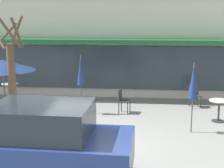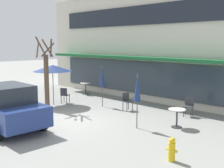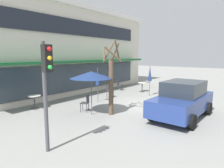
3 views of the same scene
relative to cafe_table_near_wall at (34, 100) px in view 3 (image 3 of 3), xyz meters
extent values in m
plane|color=gray|center=(4.33, -4.94, -0.52)|extent=(80.00, 80.00, 0.00)
cube|color=beige|center=(4.33, 5.06, 2.93)|extent=(18.03, 8.00, 6.89)
cube|color=silver|center=(4.33, 0.94, 6.12)|extent=(18.03, 0.24, 0.44)
cube|color=#19592D|center=(4.33, 0.51, 2.03)|extent=(15.32, 1.10, 0.16)
cube|color=#1E232D|center=(4.33, 1.00, 4.44)|extent=(14.42, 0.10, 1.10)
cube|color=#2D3842|center=(4.33, 1.00, 0.83)|extent=(14.42, 0.10, 1.90)
cylinder|color=#333338|center=(0.00, 0.00, -0.50)|extent=(0.44, 0.44, 0.03)
cylinder|color=#333338|center=(0.00, 0.00, -0.14)|extent=(0.07, 0.07, 0.70)
cylinder|color=silver|center=(0.00, 0.00, 0.23)|extent=(0.70, 0.70, 0.03)
cylinder|color=#333338|center=(8.31, -2.22, -0.50)|extent=(0.44, 0.44, 0.03)
cylinder|color=#333338|center=(8.31, -2.22, -0.14)|extent=(0.07, 0.07, 0.70)
cylinder|color=silver|center=(8.31, -2.22, 0.23)|extent=(0.70, 0.70, 0.03)
cylinder|color=#4C4C51|center=(7.22, -3.43, 0.58)|extent=(0.04, 0.04, 2.20)
cone|color=navy|center=(7.22, -3.43, 1.13)|extent=(0.28, 0.28, 1.10)
cylinder|color=#4C4C51|center=(3.41, -1.70, 0.58)|extent=(0.04, 0.04, 2.20)
cone|color=navy|center=(3.41, -1.70, 1.13)|extent=(0.28, 0.28, 1.10)
cylinder|color=#4C4C51|center=(1.14, -3.28, 0.58)|extent=(0.04, 0.04, 2.20)
cone|color=navy|center=(1.14, -3.28, 1.51)|extent=(2.10, 2.10, 0.35)
cylinder|color=#333338|center=(1.09, -2.53, -0.29)|extent=(0.04, 0.04, 0.45)
cylinder|color=#333338|center=(1.39, -2.38, -0.29)|extent=(0.04, 0.04, 0.45)
cylinder|color=#333338|center=(1.24, -2.84, -0.29)|extent=(0.04, 0.04, 0.45)
cylinder|color=#333338|center=(1.54, -2.68, -0.29)|extent=(0.04, 0.04, 0.45)
cube|color=#333338|center=(1.31, -2.61, -0.05)|extent=(0.54, 0.54, 0.04)
cube|color=#333338|center=(1.40, -2.77, 0.17)|extent=(0.38, 0.22, 0.40)
cylinder|color=#333338|center=(7.98, -0.47, -0.29)|extent=(0.04, 0.04, 0.45)
cylinder|color=#333338|center=(7.65, -0.57, -0.29)|extent=(0.04, 0.04, 0.45)
cylinder|color=#333338|center=(7.89, -0.15, -0.29)|extent=(0.04, 0.04, 0.45)
cylinder|color=#333338|center=(7.56, -0.24, -0.29)|extent=(0.04, 0.04, 0.45)
cube|color=#333338|center=(7.77, -0.36, -0.05)|extent=(0.49, 0.49, 0.04)
cube|color=#333338|center=(7.72, -0.18, 0.17)|extent=(0.40, 0.15, 0.40)
cylinder|color=#333338|center=(5.21, -1.33, -0.29)|extent=(0.04, 0.04, 0.45)
cylinder|color=#333338|center=(5.13, -1.66, -0.29)|extent=(0.04, 0.04, 0.45)
cylinder|color=#333338|center=(4.88, -1.26, -0.29)|extent=(0.04, 0.04, 0.45)
cylinder|color=#333338|center=(4.80, -1.59, -0.29)|extent=(0.04, 0.04, 0.45)
cube|color=#333338|center=(5.01, -1.46, -0.05)|extent=(0.48, 0.48, 0.04)
cube|color=#333338|center=(4.83, -1.42, 0.17)|extent=(0.13, 0.40, 0.40)
cube|color=navy|center=(3.41, -7.06, 0.18)|extent=(4.25, 1.91, 0.76)
cube|color=#232B33|center=(3.56, -7.06, 0.90)|extent=(2.14, 1.66, 0.68)
cylinder|color=black|center=(2.08, -7.92, -0.20)|extent=(0.65, 0.24, 0.64)
cylinder|color=black|center=(2.13, -6.13, -0.20)|extent=(0.65, 0.24, 0.64)
cylinder|color=black|center=(4.68, -7.99, -0.20)|extent=(0.65, 0.24, 0.64)
cylinder|color=black|center=(4.73, -6.20, -0.20)|extent=(0.65, 0.24, 0.64)
cylinder|color=brown|center=(1.74, -4.06, 0.88)|extent=(0.24, 0.24, 2.79)
cylinder|color=brown|center=(2.00, -4.11, 2.61)|extent=(0.20, 0.60, 0.91)
cylinder|color=brown|center=(1.86, -3.81, 2.62)|extent=(0.59, 0.35, 0.94)
cylinder|color=brown|center=(1.53, -3.80, 2.52)|extent=(0.61, 0.51, 0.74)
cylinder|color=brown|center=(1.49, -4.37, 2.51)|extent=(0.72, 0.59, 0.73)
cylinder|color=brown|center=(1.83, -4.37, 2.67)|extent=(0.71, 0.28, 1.04)
cylinder|color=#47474C|center=(-2.55, -4.85, 1.18)|extent=(0.12, 0.12, 3.40)
cube|color=black|center=(-2.55, -5.03, 2.38)|extent=(0.26, 0.20, 0.80)
sphere|color=red|center=(-2.55, -5.16, 2.65)|extent=(0.13, 0.13, 0.13)
sphere|color=gold|center=(-2.55, -5.16, 2.39)|extent=(0.13, 0.13, 0.13)
sphere|color=green|center=(-2.55, -5.16, 2.13)|extent=(0.13, 0.13, 0.13)
cylinder|color=gold|center=(9.95, -5.17, -0.24)|extent=(0.20, 0.20, 0.55)
sphere|color=gold|center=(9.95, -5.17, 0.09)|extent=(0.19, 0.19, 0.19)
cylinder|color=gold|center=(9.82, -5.17, -0.19)|extent=(0.10, 0.07, 0.07)
cylinder|color=gold|center=(10.08, -5.17, -0.19)|extent=(0.10, 0.07, 0.07)
camera|label=1|loc=(5.73, -13.91, 3.09)|focal=55.00mm
camera|label=2|loc=(14.13, -11.88, 2.88)|focal=45.00mm
camera|label=3|loc=(-6.02, -10.04, 2.49)|focal=32.00mm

